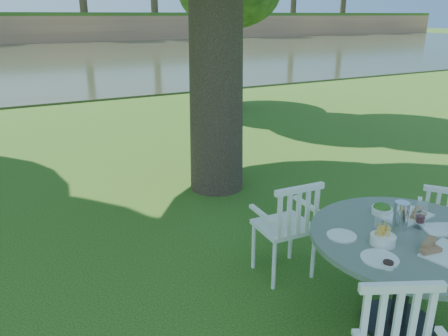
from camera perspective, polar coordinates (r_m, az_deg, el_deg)
The scene contains 6 objects.
ground at distance 4.59m, azimuth 1.20°, elevation -10.80°, with size 140.00×140.00×0.00m, color #1E440E.
table at distance 3.56m, azimuth 22.89°, elevation -10.21°, with size 1.45×1.45×0.79m.
chair_ne at distance 4.51m, azimuth 26.83°, elevation -6.28°, with size 0.60×0.60×0.88m.
chair_nw at distance 3.95m, azimuth 8.63°, elevation -7.17°, with size 0.50×0.47×0.95m.
tableware at distance 3.50m, azimuth 22.39°, elevation -7.13°, with size 1.13×0.88×0.22m.
river at distance 26.62m, azimuth -24.47°, elevation 12.75°, with size 100.00×28.00×0.12m, color #2E351F.
Camera 1 is at (-1.95, -3.45, 2.31)m, focal length 35.00 mm.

